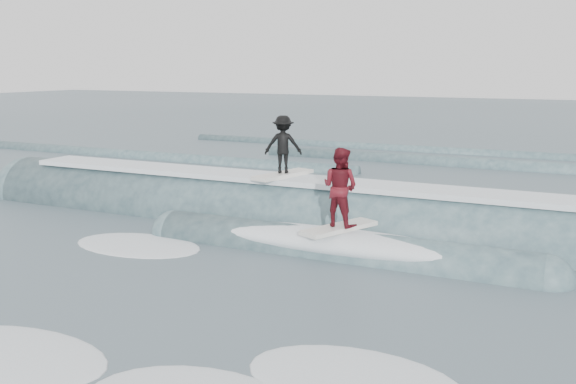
% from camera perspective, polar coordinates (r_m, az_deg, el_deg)
% --- Properties ---
extents(ground, '(160.00, 160.00, 0.00)m').
position_cam_1_polar(ground, '(12.91, -8.69, -8.27)').
color(ground, '#3A4F55').
rests_on(ground, ground).
extents(breaking_wave, '(22.68, 4.01, 2.46)m').
position_cam_1_polar(breaking_wave, '(17.13, 1.76, -3.15)').
color(breaking_wave, '#334B56').
rests_on(breaking_wave, ground).
extents(surfer_black, '(1.15, 2.07, 1.66)m').
position_cam_1_polar(surfer_black, '(17.37, -0.44, 3.96)').
color(surfer_black, silver).
rests_on(surfer_black, ground).
extents(surfer_red, '(1.31, 2.05, 1.89)m').
position_cam_1_polar(surfer_red, '(14.48, 4.64, 0.10)').
color(surfer_red, silver).
rests_on(surfer_red, ground).
extents(whitewater, '(10.07, 7.89, 0.10)m').
position_cam_1_polar(whitewater, '(10.74, -10.21, -12.42)').
color(whitewater, white).
rests_on(whitewater, ground).
extents(far_swells, '(38.10, 8.65, 0.80)m').
position_cam_1_polar(far_swells, '(29.81, 5.25, 2.87)').
color(far_swells, '#334B56').
rests_on(far_swells, ground).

